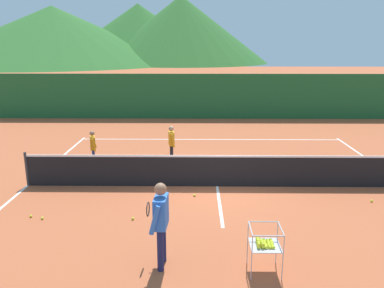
{
  "coord_description": "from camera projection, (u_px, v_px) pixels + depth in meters",
  "views": [
    {
      "loc": [
        -0.62,
        -10.88,
        4.19
      ],
      "look_at": [
        -0.76,
        0.49,
        1.19
      ],
      "focal_mm": 36.0,
      "sensor_mm": 36.0,
      "label": 1
    }
  ],
  "objects": [
    {
      "name": "hill_1",
      "position": [
        54.0,
        35.0,
        78.97
      ],
      "size": [
        52.05,
        52.05,
        11.45
      ],
      "primitive_type": "cone",
      "color": "#2D6628",
      "rests_on": "ground"
    },
    {
      "name": "windscreen_fence",
      "position": [
        208.0,
        96.0,
        21.63
      ],
      "size": [
        25.24,
        0.08,
        2.52
      ],
      "primitive_type": "cube",
      "color": "#1E5B2D",
      "rests_on": "ground"
    },
    {
      "name": "tennis_ball_4",
      "position": [
        372.0,
        201.0,
        10.43
      ],
      "size": [
        0.07,
        0.07,
        0.07
      ],
      "primitive_type": "sphere",
      "color": "yellow",
      "rests_on": "ground"
    },
    {
      "name": "line_sideline_west",
      "position": [
        28.0,
        185.0,
        11.65
      ],
      "size": [
        0.08,
        12.13,
        0.01
      ],
      "primitive_type": "cube",
      "color": "white",
      "rests_on": "ground"
    },
    {
      "name": "hill_0",
      "position": [
        139.0,
        33.0,
        86.13
      ],
      "size": [
        37.51,
        37.51,
        12.57
      ],
      "primitive_type": "cone",
      "color": "#2D6628",
      "rests_on": "ground"
    },
    {
      "name": "hill_2",
      "position": [
        181.0,
        29.0,
        81.63
      ],
      "size": [
        36.82,
        36.82,
        13.77
      ],
      "primitive_type": "cone",
      "color": "#2D6628",
      "rests_on": "ground"
    },
    {
      "name": "student_0",
      "position": [
        93.0,
        145.0,
        13.26
      ],
      "size": [
        0.3,
        0.53,
        1.27
      ],
      "color": "navy",
      "rests_on": "ground"
    },
    {
      "name": "student_1",
      "position": [
        172.0,
        141.0,
        13.63
      ],
      "size": [
        0.26,
        0.55,
        1.36
      ],
      "color": "black",
      "rests_on": "ground"
    },
    {
      "name": "tennis_net",
      "position": [
        217.0,
        171.0,
        11.45
      ],
      "size": [
        11.51,
        0.08,
        1.05
      ],
      "color": "#333338",
      "rests_on": "ground"
    },
    {
      "name": "tennis_ball_2",
      "position": [
        133.0,
        218.0,
        9.39
      ],
      "size": [
        0.07,
        0.07,
        0.07
      ],
      "primitive_type": "sphere",
      "color": "yellow",
      "rests_on": "ground"
    },
    {
      "name": "ball_cart",
      "position": [
        264.0,
        243.0,
        7.12
      ],
      "size": [
        0.58,
        0.58,
        0.9
      ],
      "color": "#B7B7BC",
      "rests_on": "ground"
    },
    {
      "name": "tennis_ball_6",
      "position": [
        42.0,
        218.0,
        9.41
      ],
      "size": [
        0.07,
        0.07,
        0.07
      ],
      "primitive_type": "sphere",
      "color": "yellow",
      "rests_on": "ground"
    },
    {
      "name": "instructor",
      "position": [
        161.0,
        217.0,
        7.22
      ],
      "size": [
        0.43,
        0.79,
        1.7
      ],
      "color": "#191E4C",
      "rests_on": "ground"
    },
    {
      "name": "line_service_center",
      "position": [
        217.0,
        186.0,
        11.58
      ],
      "size": [
        0.08,
        5.39,
        0.01
      ],
      "primitive_type": "cube",
      "color": "white",
      "rests_on": "ground"
    },
    {
      "name": "line_baseline_far",
      "position": [
        211.0,
        139.0,
        17.18
      ],
      "size": [
        11.47,
        0.08,
        0.01
      ],
      "primitive_type": "cube",
      "color": "white",
      "rests_on": "ground"
    },
    {
      "name": "tennis_ball_9",
      "position": [
        31.0,
        216.0,
        9.52
      ],
      "size": [
        0.07,
        0.07,
        0.07
      ],
      "primitive_type": "sphere",
      "color": "yellow",
      "rests_on": "ground"
    },
    {
      "name": "ground_plane",
      "position": [
        217.0,
        186.0,
        11.58
      ],
      "size": [
        120.0,
        120.0,
        0.0
      ],
      "primitive_type": "plane",
      "color": "#B25633"
    },
    {
      "name": "tennis_ball_10",
      "position": [
        195.0,
        195.0,
        10.81
      ],
      "size": [
        0.07,
        0.07,
        0.07
      ],
      "primitive_type": "sphere",
      "color": "yellow",
      "rests_on": "ground"
    }
  ]
}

